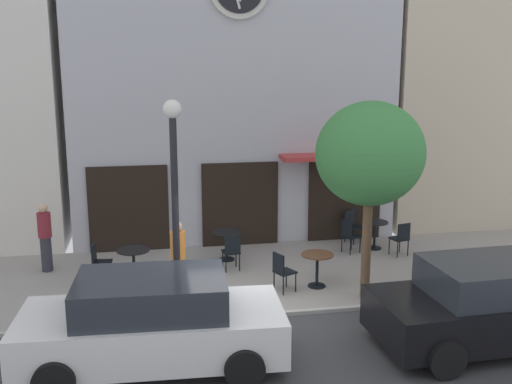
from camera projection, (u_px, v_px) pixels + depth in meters
The scene contains 19 objects.
ground_plane at pixel (261, 334), 11.09m from camera, with size 29.53×11.17×0.13m.
clock_building at pixel (232, 21), 16.52m from camera, with size 8.97×4.04×11.81m.
neighbor_building_right at pixel (482, 24), 18.68m from camera, with size 6.92×4.23×12.24m.
street_lamp at pixel (175, 208), 11.59m from camera, with size 0.36×0.36×4.26m.
street_tree at pixel (370, 155), 12.13m from camera, with size 2.27×2.04×4.19m.
cafe_table_near_door at pixel (134, 258), 13.69m from camera, with size 0.76×0.76×0.73m.
cafe_table_rightmost at pixel (227, 239), 15.08m from camera, with size 0.72×0.72×0.76m.
cafe_table_leftmost at pixel (317, 263), 13.27m from camera, with size 0.73×0.73×0.77m.
cafe_table_center at pixel (375, 230), 16.01m from camera, with size 0.70×0.70×0.76m.
cafe_chair_near_lamp at pixel (401, 237), 15.38m from camera, with size 0.49×0.49×0.90m.
cafe_chair_right_end at pixel (232, 250), 14.29m from camera, with size 0.44×0.44×0.90m.
cafe_chair_under_awning at pixel (282, 269), 12.95m from camera, with size 0.53×0.53×0.90m.
cafe_chair_curbside at pixel (349, 234), 15.64m from camera, with size 0.52×0.52×0.90m.
cafe_chair_left_end at pixel (99, 259), 13.60m from camera, with size 0.45×0.45×0.90m.
cafe_chair_near_tree at pixel (352, 223), 16.64m from camera, with size 0.54×0.54×0.90m.
pedestrian_maroon at pixel (45, 237), 14.21m from camera, with size 0.34×0.34×1.67m.
pedestrian_orange at pixel (178, 258), 12.67m from camera, with size 0.44×0.44×1.67m.
parked_car_white at pixel (152, 323), 9.74m from camera, with size 4.38×2.18×1.55m.
parked_car_black at pixel (494, 304), 10.50m from camera, with size 4.37×2.15×1.55m.
Camera 1 is at (-1.94, -10.76, 4.93)m, focal length 41.67 mm.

